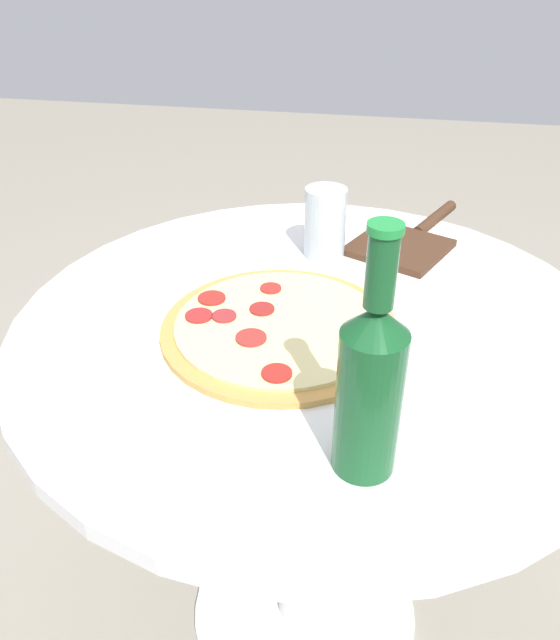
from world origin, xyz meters
name	(u,v)px	position (x,y,z in m)	size (l,w,h in m)	color
ground_plane	(304,611)	(0.00, 0.00, 0.00)	(8.00, 8.00, 0.00)	gray
table	(311,418)	(0.00, 0.00, 0.54)	(0.89, 0.89, 0.74)	white
pizza	(279,327)	(-0.05, -0.04, 0.75)	(0.34, 0.34, 0.02)	#C68E47
beer_bottle	(370,384)	(0.09, -0.28, 0.85)	(0.07, 0.07, 0.28)	#144C23
pizza_paddle	(407,241)	(0.13, 0.28, 0.75)	(0.21, 0.32, 0.02)	#422819
drinking_glass	(325,223)	(-0.01, 0.21, 0.80)	(0.07, 0.07, 0.12)	#ADBCC6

